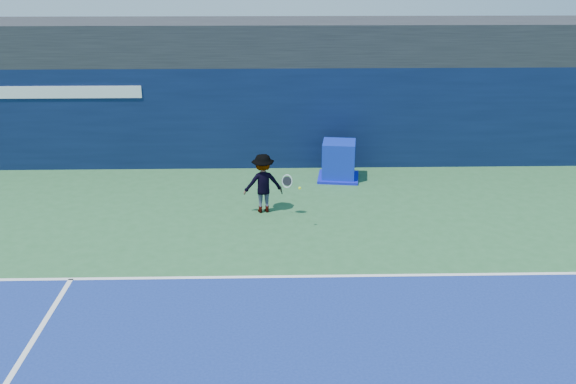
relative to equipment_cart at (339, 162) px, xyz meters
name	(u,v)px	position (x,y,z in m)	size (l,w,h in m)	color
ground	(337,367)	(-0.90, -9.01, -0.50)	(80.00, 80.00, 0.00)	#2B6135
baseline	(323,276)	(-0.90, -6.01, -0.49)	(24.00, 0.10, 0.01)	white
stadium_band	(304,41)	(-0.90, 2.49, 3.10)	(36.00, 3.00, 1.20)	black
back_wall_assembly	(305,116)	(-0.91, 1.49, 1.00)	(36.00, 1.03, 3.00)	#091535
equipment_cart	(339,162)	(0.00, 0.00, 0.00)	(1.29, 1.29, 1.09)	#0B20A4
tennis_player	(263,183)	(-2.13, -2.48, 0.25)	(1.25, 0.73, 1.49)	white
tennis_ball	(300,188)	(-1.27, -3.63, 0.53)	(0.06, 0.06, 0.06)	#CFEE1A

